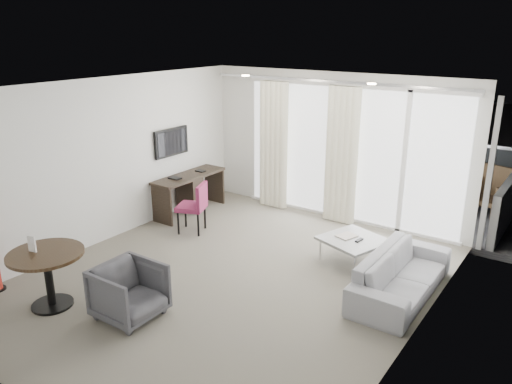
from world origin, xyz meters
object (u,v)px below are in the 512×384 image
Objects in this scene: rattan_chair_a at (412,185)px; rattan_chair_b at (489,191)px; sofa at (401,274)px; coffee_table at (353,250)px; tub_armchair at (129,292)px; round_table at (49,279)px; desk_chair at (191,208)px; desk at (190,194)px.

rattan_chair_b is (1.30, 0.38, 0.03)m from rattan_chair_a.
coffee_table is at bearing 60.28° from sofa.
rattan_chair_a reaches higher than tub_armchair.
tub_armchair is at bearing 21.41° from round_table.
rattan_chair_b is at bearing 22.29° from desk_chair.
round_table is at bearing -133.72° from rattan_chair_a.
desk is at bearing -128.75° from rattan_chair_b.
rattan_chair_a is (2.61, 3.46, -0.03)m from desk_chair.
sofa is at bearing -22.56° from desk_chair.
desk is 1.80× the size of desk_chair.
coffee_table is at bearing -3.27° from desk.
round_table is at bearing 128.68° from sofa.
sofa is (3.64, -0.02, -0.15)m from desk_chair.
tub_armchair is at bearing -126.18° from rattan_chair_a.
round_table is 1.05× the size of rattan_chair_b.
desk is at bearing 80.59° from sofa.
round_table is at bearing -127.81° from coffee_table.
round_table is 1.24× the size of tub_armchair.
rattan_chair_b is at bearing -6.16° from rattan_chair_a.
coffee_table is 1.03× the size of rattan_chair_a.
desk_chair is 0.45× the size of sofa.
desk_chair reaches higher than desk.
sofa reaches higher than coffee_table.
desk reaches higher than coffee_table.
desk_chair is at bearing -149.50° from rattan_chair_a.
coffee_table is 0.43× the size of sofa.
desk is 0.80× the size of sofa.
tub_armchair is 3.29m from coffee_table.
round_table reaches higher than tub_armchair.
desk_chair reaches higher than tub_armchair.
rattan_chair_a reaches higher than round_table.
rattan_chair_b reaches higher than coffee_table.
round_table is at bearing -76.46° from desk.
desk_chair is 1.17× the size of tub_armchair.
round_table is 1.08m from tub_armchair.
sofa is at bearing -46.65° from tub_armchair.
round_table is at bearing 110.70° from tub_armchair.
coffee_table is 3.56m from rattan_chair_b.
desk_chair is 2.80m from round_table.
coffee_table is 0.95× the size of rattan_chair_b.
desk_chair is 0.95× the size of round_table.
rattan_chair_b is (3.92, 3.85, 0.00)m from desk_chair.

